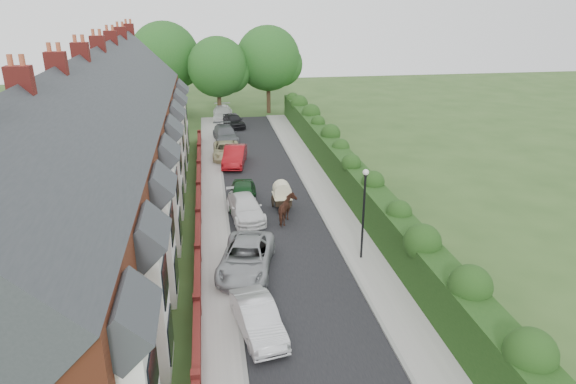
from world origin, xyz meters
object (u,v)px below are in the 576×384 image
car_silver_a (258,318)px  car_grey (225,134)px  car_white (245,208)px  car_red (235,156)px  car_silver_b (246,258)px  horse_cart (282,194)px  car_beige (226,150)px  car_black (234,120)px  lamppost (364,203)px  car_green (243,194)px  horse (287,210)px

car_silver_a → car_grey: bearing=79.6°
car_white → car_red: 11.20m
car_silver_b → horse_cart: bearing=82.0°
car_silver_a → car_beige: 25.56m
car_silver_b → car_white: car_silver_b is taller
car_black → lamppost: bearing=-93.2°
car_red → car_grey: 7.61m
car_silver_a → car_green: 14.45m
car_black → car_green: bearing=-104.1°
car_white → car_beige: 13.36m
car_white → horse_cart: 2.77m
car_black → horse: size_ratio=2.10×
lamppost → car_silver_a: bearing=-137.9°
car_white → horse_cart: size_ratio=1.79×
car_white → car_green: size_ratio=1.07×
car_grey → car_black: bearing=73.7°
car_white → horse_cart: (2.53, 1.04, 0.41)m
car_grey → horse: horse is taller
lamppost → horse_cart: 8.57m
lamppost → car_beige: bearing=107.8°
car_green → horse_cart: size_ratio=1.68×
car_red → horse_cart: bearing=-66.5°
horse_cart → car_red: bearing=104.0°
car_silver_b → car_grey: size_ratio=1.07×
lamppost → car_black: (-5.07, 31.30, -2.56)m
car_silver_b → car_red: (0.49, 18.10, 0.03)m
lamppost → car_white: bearing=131.1°
lamppost → car_silver_b: bearing=-177.3°
horse → car_beige: bearing=-57.6°
lamppost → horse: 6.75m
car_black → horse: 25.96m
car_white → car_beige: bearing=85.7°
car_silver_a → horse: bearing=64.5°
car_red → car_beige: (-0.63, 2.15, -0.12)m
car_red → car_grey: bearing=102.8°
car_green → horse: (2.52, -3.42, 0.10)m
car_silver_b → car_green: car_silver_b is taller
car_silver_b → car_beige: 20.24m
car_white → car_red: car_red is taller
lamppost → car_grey: size_ratio=1.00×
car_red → car_black: 13.52m
car_silver_a → car_red: (0.44, 23.41, 0.09)m
lamppost → car_red: (-5.77, 17.80, -2.50)m
car_green → car_black: car_green is taller
car_silver_a → car_black: car_black is taller
car_grey → horse_cart: horse_cart is taller
car_red → car_green: bearing=-80.4°
car_green → car_red: car_red is taller
car_green → car_grey: 16.58m
car_beige → car_grey: bearing=90.3°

